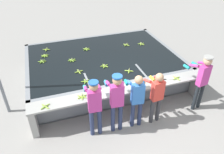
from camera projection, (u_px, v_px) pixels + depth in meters
name	position (u px, v px, depth m)	size (l,w,h in m)	color
ground_plane	(126.00, 117.00, 6.28)	(80.00, 80.00, 0.00)	gray
wash_tank	(103.00, 66.00, 7.86)	(5.15, 3.67, 0.84)	gray
work_ledge	(124.00, 95.00, 6.12)	(5.15, 0.45, 0.84)	#9E9E99
worker_0	(95.00, 103.00, 5.24)	(0.45, 0.73, 1.65)	navy
worker_1	(117.00, 98.00, 5.33)	(0.45, 0.74, 1.72)	navy
worker_2	(137.00, 97.00, 5.53)	(0.46, 0.73, 1.60)	navy
worker_3	(156.00, 94.00, 5.67)	(0.45, 0.72, 1.57)	#38383D
worker_4	(202.00, 78.00, 6.04)	(0.48, 0.75, 1.75)	#1E2328
banana_bunch_floating_0	(45.00, 56.00, 7.60)	(0.28, 0.28, 0.08)	#7FAD33
banana_bunch_floating_1	(126.00, 45.00, 8.34)	(0.24, 0.24, 0.08)	#93BC3D
banana_bunch_floating_2	(104.00, 66.00, 7.01)	(0.28, 0.27, 0.08)	#8CB738
banana_bunch_floating_3	(86.00, 81.00, 6.28)	(0.28, 0.27, 0.08)	#75A333
banana_bunch_floating_4	(86.00, 49.00, 8.04)	(0.27, 0.28, 0.08)	#7FAD33
banana_bunch_floating_5	(42.00, 61.00, 7.26)	(0.28, 0.27, 0.08)	#75A333
banana_bunch_floating_6	(47.00, 49.00, 8.01)	(0.28, 0.28, 0.08)	#9EC642
banana_bunch_floating_7	(129.00, 71.00, 6.76)	(0.27, 0.27, 0.08)	#9EC642
banana_bunch_floating_8	(141.00, 44.00, 8.41)	(0.28, 0.27, 0.08)	#93BC3D
banana_bunch_floating_9	(72.00, 60.00, 7.33)	(0.28, 0.28, 0.08)	#75A333
banana_bunch_floating_10	(79.00, 72.00, 6.72)	(0.28, 0.28, 0.08)	#93BC3D
banana_bunch_ledge_0	(82.00, 97.00, 5.68)	(0.28, 0.28, 0.08)	#9EC642
banana_bunch_ledge_1	(176.00, 78.00, 6.41)	(0.28, 0.28, 0.08)	#93BC3D
banana_bunch_ledge_2	(45.00, 106.00, 5.36)	(0.25, 0.25, 0.08)	#8CB738
knife_0	(167.00, 79.00, 6.38)	(0.35, 0.11, 0.02)	silver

